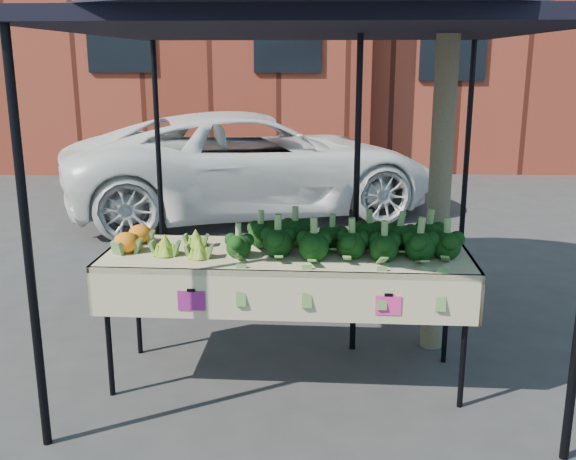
% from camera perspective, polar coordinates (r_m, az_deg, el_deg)
% --- Properties ---
extents(ground, '(90.00, 90.00, 0.00)m').
position_cam_1_polar(ground, '(4.61, 1.26, -12.92)').
color(ground, '#2E2E31').
extents(table, '(2.41, 0.84, 0.90)m').
position_cam_1_polar(table, '(4.47, -0.13, -7.49)').
color(table, beige).
rests_on(table, ground).
extents(canopy, '(3.16, 3.16, 2.74)m').
position_cam_1_polar(canopy, '(4.78, 1.73, 5.42)').
color(canopy, black).
rests_on(canopy, ground).
extents(broccoli_heap, '(1.52, 0.55, 0.24)m').
position_cam_1_polar(broccoli_heap, '(4.31, 4.67, -0.42)').
color(broccoli_heap, black).
rests_on(broccoli_heap, table).
extents(romanesco_cluster, '(0.41, 0.45, 0.18)m').
position_cam_1_polar(romanesco_cluster, '(4.37, -8.89, -0.72)').
color(romanesco_cluster, '#A0B032').
rests_on(romanesco_cluster, table).
extents(cauliflower_pair, '(0.21, 0.41, 0.16)m').
position_cam_1_polar(cauliflower_pair, '(4.53, -13.27, -0.49)').
color(cauliflower_pair, orange).
rests_on(cauliflower_pair, table).
extents(vehicle, '(2.12, 2.71, 5.16)m').
position_cam_1_polar(vehicle, '(9.17, -3.15, 17.34)').
color(vehicle, white).
rests_on(vehicle, ground).
extents(street_tree, '(2.39, 2.39, 4.71)m').
position_cam_1_polar(street_tree, '(4.80, 13.79, 16.87)').
color(street_tree, '#1E4C14').
rests_on(street_tree, ground).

